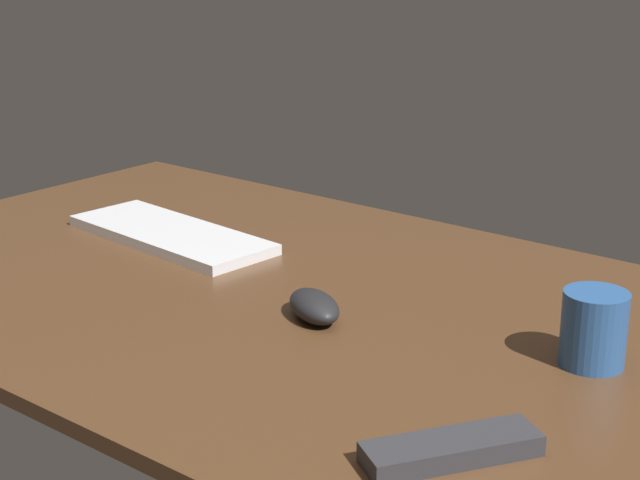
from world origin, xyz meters
The scene contains 5 objects.
desk centered at (0.00, 0.00, 1.00)cm, with size 140.00×84.00×2.00cm, color #4C301C.
keyboard centered at (-28.03, 6.68, 2.84)cm, with size 36.77×13.89×1.67cm, color silver.
computer_mouse centered at (10.97, -4.85, 3.77)cm, with size 10.27×5.61×3.54cm, color black.
tv_remote centered at (43.39, -23.94, 3.08)cm, with size 17.55×5.10×2.16cm, color #2D2D33.
coffee_mug centered at (44.72, 4.55, 6.46)cm, with size 7.56×7.56×8.92cm, color #28518C.
Camera 1 is at (87.09, -98.55, 51.75)cm, focal length 56.65 mm.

